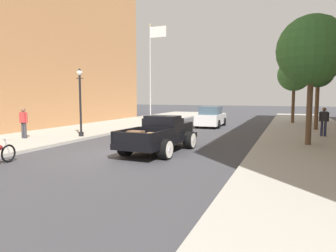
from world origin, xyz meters
name	(u,v)px	position (x,y,z in m)	size (l,w,h in m)	color
ground_plane	(132,155)	(0.00, 0.00, 0.00)	(140.00, 140.00, 0.00)	#3D3D42
sidewalk_left	(3,144)	(-7.25, 0.00, 0.07)	(5.50, 64.00, 0.15)	#ADA89E
sidewalk_right	(329,169)	(7.25, 0.00, 0.07)	(5.50, 64.00, 0.15)	#ADA89E
building_left_brick	(2,35)	(-16.00, 7.73, 7.39)	(12.00, 24.00, 14.77)	#B27A4C
hotrod_truck_black	(162,134)	(0.76, 1.42, 0.75)	(2.35, 5.00, 1.58)	black
car_background_white	(211,117)	(0.16, 12.98, 0.77)	(1.96, 4.35, 1.65)	silver
pedestrian_sidewalk_left	(24,121)	(-7.43, 1.49, 1.09)	(0.53, 0.22, 1.65)	#333338
pedestrian_sidewalk_right	(324,120)	(7.83, 8.51, 1.09)	(0.53, 0.22, 1.65)	#232847
street_lamp_near	(80,97)	(-5.08, 3.35, 2.39)	(0.50, 0.32, 3.85)	black
flagpole	(152,61)	(-6.46, 16.21, 5.77)	(1.74, 0.16, 9.16)	#B2B2B7
street_tree_nearest	(312,50)	(6.85, 4.76, 4.54)	(3.18, 3.18, 6.00)	brown
street_tree_second	(318,73)	(7.70, 12.20, 4.01)	(2.07, 2.07, 4.95)	brown
street_tree_third	(294,75)	(6.25, 17.37, 4.23)	(2.76, 2.76, 5.49)	brown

